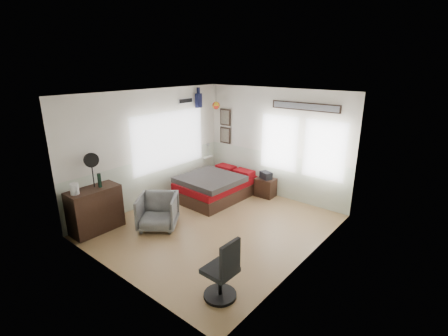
{
  "coord_description": "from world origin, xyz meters",
  "views": [
    {
      "loc": [
        4.01,
        -4.58,
        3.24
      ],
      "look_at": [
        -0.1,
        0.4,
        1.15
      ],
      "focal_mm": 26.0,
      "sensor_mm": 36.0,
      "label": 1
    }
  ],
  "objects_px": {
    "dresser": "(95,210)",
    "task_chair": "(223,275)",
    "bed": "(215,186)",
    "nightstand": "(265,187)",
    "armchair": "(158,211)"
  },
  "relations": [
    {
      "from": "nightstand",
      "to": "dresser",
      "type": "bearing_deg",
      "value": -117.33
    },
    {
      "from": "dresser",
      "to": "task_chair",
      "type": "xyz_separation_m",
      "value": [
        3.26,
        0.07,
        -0.06
      ]
    },
    {
      "from": "nightstand",
      "to": "task_chair",
      "type": "height_order",
      "value": "task_chair"
    },
    {
      "from": "armchair",
      "to": "nightstand",
      "type": "distance_m",
      "value": 2.93
    },
    {
      "from": "bed",
      "to": "armchair",
      "type": "height_order",
      "value": "armchair"
    },
    {
      "from": "nightstand",
      "to": "task_chair",
      "type": "bearing_deg",
      "value": -69.18
    },
    {
      "from": "task_chair",
      "to": "nightstand",
      "type": "bearing_deg",
      "value": 114.73
    },
    {
      "from": "dresser",
      "to": "task_chair",
      "type": "height_order",
      "value": "task_chair"
    },
    {
      "from": "bed",
      "to": "dresser",
      "type": "height_order",
      "value": "dresser"
    },
    {
      "from": "dresser",
      "to": "task_chair",
      "type": "distance_m",
      "value": 3.26
    },
    {
      "from": "nightstand",
      "to": "task_chair",
      "type": "distance_m",
      "value": 3.95
    },
    {
      "from": "task_chair",
      "to": "armchair",
      "type": "bearing_deg",
      "value": 162.46
    },
    {
      "from": "bed",
      "to": "task_chair",
      "type": "bearing_deg",
      "value": -45.71
    },
    {
      "from": "dresser",
      "to": "bed",
      "type": "bearing_deg",
      "value": 75.25
    },
    {
      "from": "armchair",
      "to": "dresser",
      "type": "bearing_deg",
      "value": -172.76
    }
  ]
}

